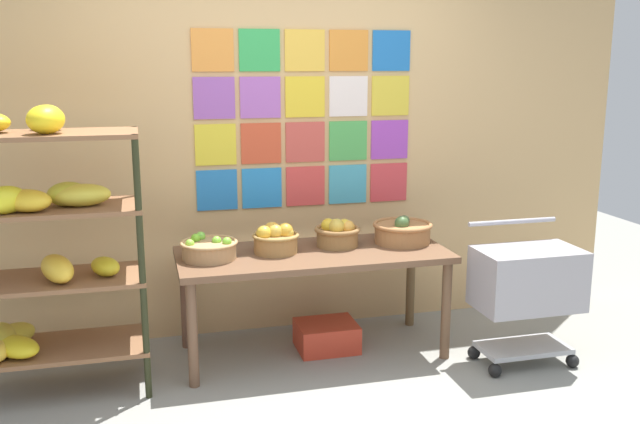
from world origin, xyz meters
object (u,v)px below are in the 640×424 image
(fruit_basket_left, at_px, (402,231))
(shopping_cart, at_px, (527,284))
(display_table, at_px, (313,263))
(fruit_basket_centre, at_px, (337,233))
(banana_shelf_unit, at_px, (42,241))
(produce_crate_under_table, at_px, (327,336))
(fruit_basket_right, at_px, (276,239))
(fruit_basket_back_right, at_px, (209,248))

(fruit_basket_left, height_order, shopping_cart, shopping_cart)
(display_table, height_order, fruit_basket_centre, fruit_basket_centre)
(shopping_cart, bearing_deg, banana_shelf_unit, -175.53)
(fruit_basket_centre, height_order, produce_crate_under_table, fruit_basket_centre)
(display_table, relative_size, fruit_basket_centre, 5.69)
(fruit_basket_right, bearing_deg, fruit_basket_left, 1.99)
(banana_shelf_unit, xyz_separation_m, fruit_basket_centre, (1.71, 0.26, -0.12))
(banana_shelf_unit, height_order, produce_crate_under_table, banana_shelf_unit)
(fruit_basket_right, relative_size, fruit_basket_left, 0.75)
(display_table, xyz_separation_m, fruit_basket_centre, (0.18, 0.09, 0.16))
(fruit_basket_back_right, bearing_deg, fruit_basket_right, 4.74)
(display_table, relative_size, fruit_basket_left, 4.32)
(banana_shelf_unit, distance_m, fruit_basket_centre, 1.74)
(fruit_basket_back_right, bearing_deg, fruit_basket_left, 2.90)
(fruit_basket_centre, relative_size, shopping_cart, 0.34)
(produce_crate_under_table, relative_size, shopping_cart, 0.44)
(display_table, height_order, fruit_basket_back_right, fruit_basket_back_right)
(banana_shelf_unit, relative_size, fruit_basket_right, 5.54)
(fruit_basket_right, xyz_separation_m, fruit_basket_back_right, (-0.41, -0.03, -0.03))
(shopping_cart, bearing_deg, fruit_basket_left, 148.10)
(fruit_basket_left, xyz_separation_m, fruit_basket_back_right, (-1.24, -0.06, -0.01))
(fruit_basket_left, bearing_deg, banana_shelf_unit, -173.78)
(fruit_basket_left, bearing_deg, fruit_basket_centre, 176.71)
(fruit_basket_centre, bearing_deg, produce_crate_under_table, -143.64)
(banana_shelf_unit, height_order, fruit_basket_right, banana_shelf_unit)
(fruit_basket_back_right, xyz_separation_m, shopping_cart, (1.83, -0.48, -0.22))
(banana_shelf_unit, relative_size, produce_crate_under_table, 4.23)
(fruit_basket_left, relative_size, shopping_cart, 0.45)
(banana_shelf_unit, relative_size, display_table, 0.96)
(display_table, distance_m, fruit_basket_left, 0.63)
(display_table, bearing_deg, fruit_basket_back_right, 179.46)
(fruit_basket_left, distance_m, produce_crate_under_table, 0.83)
(banana_shelf_unit, height_order, shopping_cart, banana_shelf_unit)
(fruit_basket_centre, distance_m, shopping_cart, 1.19)
(fruit_basket_centre, distance_m, fruit_basket_back_right, 0.82)
(produce_crate_under_table, bearing_deg, fruit_basket_left, 4.35)
(fruit_basket_left, bearing_deg, produce_crate_under_table, -175.65)
(banana_shelf_unit, xyz_separation_m, display_table, (1.53, 0.16, -0.28))
(fruit_basket_right, height_order, fruit_basket_left, fruit_basket_right)
(fruit_basket_back_right, bearing_deg, shopping_cart, -14.81)
(fruit_basket_right, relative_size, produce_crate_under_table, 0.76)
(display_table, height_order, produce_crate_under_table, display_table)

